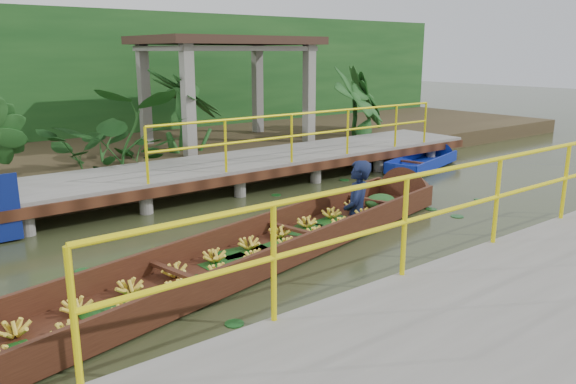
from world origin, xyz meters
TOP-DOWN VIEW (x-y plane):
  - ground at (0.00, 0.00)m, footprint 80.00×80.00m
  - land_strip at (0.00, 7.50)m, footprint 30.00×8.00m
  - far_dock at (0.02, 3.43)m, footprint 16.00×2.06m
  - pavilion at (3.00, 6.30)m, footprint 4.40×3.00m
  - foliage_backdrop at (0.00, 10.00)m, footprint 30.00×0.80m
  - vendor_boat at (-0.67, -0.43)m, footprint 10.91×3.31m
  - moored_blue_boat at (6.77, 2.43)m, footprint 3.14×1.60m
  - tropical_plants at (1.24, 5.30)m, footprint 14.28×1.28m

SIDE VIEW (x-z plane):
  - ground at x=0.00m, z-range 0.00..0.00m
  - moored_blue_boat at x=6.77m, z-range -0.23..0.49m
  - land_strip at x=0.00m, z-range 0.00..0.45m
  - vendor_boat at x=-0.67m, z-range -0.93..1.45m
  - far_dock at x=0.02m, z-range -0.35..1.30m
  - tropical_plants at x=1.24m, z-range 0.45..2.05m
  - foliage_backdrop at x=0.00m, z-range 0.00..4.00m
  - pavilion at x=3.00m, z-range 1.32..4.32m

